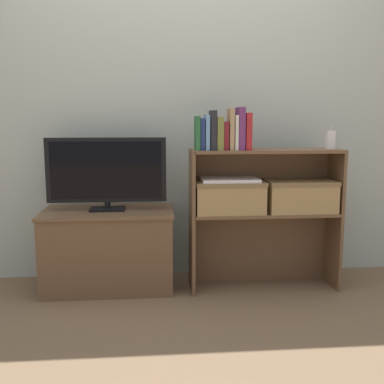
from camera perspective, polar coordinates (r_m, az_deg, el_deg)
name	(u,v)px	position (r m, az deg, el deg)	size (l,w,h in m)	color
ground_plane	(194,297)	(2.87, 0.25, -13.17)	(16.00, 16.00, 0.00)	brown
wall_back	(188,104)	(3.14, -0.55, 11.13)	(10.00, 0.05, 2.40)	#B2BCB2
tv_stand	(109,249)	(3.00, -10.51, -7.10)	(0.84, 0.47, 0.52)	brown
tv	(107,172)	(2.90, -10.80, 2.56)	(0.76, 0.14, 0.46)	black
bookshelf_lower_tier	(261,238)	(3.03, 8.76, -5.77)	(0.96, 0.28, 0.51)	brown
bookshelf_upper_tier	(263,171)	(2.95, 8.99, 2.68)	(0.96, 0.28, 0.40)	brown
book_forest	(197,133)	(2.76, 0.66, 7.48)	(0.02, 0.15, 0.21)	#286638
book_navy	(202,134)	(2.77, 1.25, 7.35)	(0.03, 0.12, 0.19)	navy
book_skyblue	(207,133)	(2.77, 1.90, 7.56)	(0.03, 0.13, 0.21)	#709ECC
book_charcoal	(213,130)	(2.77, 2.66, 7.83)	(0.03, 0.14, 0.24)	#232328
book_olive	(219,134)	(2.78, 3.45, 7.43)	(0.04, 0.15, 0.20)	olive
book_maroon	(225,136)	(2.78, 4.21, 7.13)	(0.03, 0.13, 0.17)	maroon
book_tan	(231,129)	(2.79, 4.92, 7.93)	(0.03, 0.14, 0.25)	tan
book_ivory	(235,133)	(2.80, 5.49, 7.52)	(0.02, 0.15, 0.21)	silver
book_plum	(240,129)	(2.80, 6.13, 7.99)	(0.04, 0.15, 0.26)	#6B2D66
book_crimson	(247,131)	(2.81, 6.99, 7.64)	(0.03, 0.15, 0.23)	#B22328
baby_monitor	(330,140)	(3.01, 17.18, 6.35)	(0.05, 0.03, 0.14)	white
storage_basket_left	(229,195)	(2.85, 4.76, -0.43)	(0.44, 0.25, 0.20)	tan
storage_basket_right	(300,194)	(2.96, 13.57, -0.29)	(0.44, 0.25, 0.20)	tan
laptop	(230,180)	(2.84, 4.79, 1.57)	(0.36, 0.22, 0.02)	white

